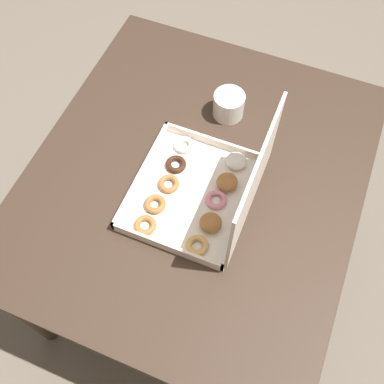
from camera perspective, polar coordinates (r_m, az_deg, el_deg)
name	(u,v)px	position (r m, az deg, el deg)	size (l,w,h in m)	color
ground_plane	(194,263)	(1.96, 0.29, -9.00)	(8.00, 8.00, 0.00)	#6B6054
dining_table	(195,192)	(1.37, 0.41, -0.02)	(1.07, 0.93, 0.74)	#38281E
donut_box	(211,190)	(1.20, 2.45, 0.28)	(0.36, 0.32, 0.31)	silver
coffee_mug	(229,105)	(1.39, 4.69, 11.01)	(0.09, 0.09, 0.08)	white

